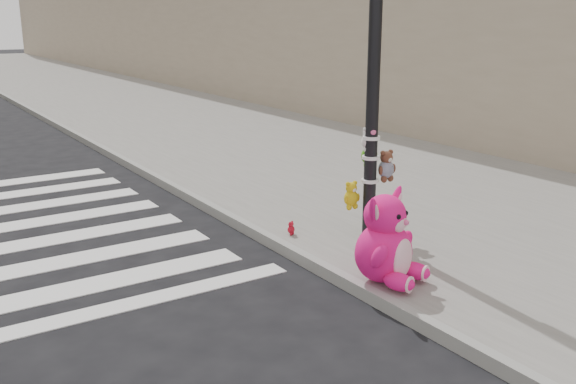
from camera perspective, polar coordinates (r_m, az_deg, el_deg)
ground at (r=5.73m, az=-1.70°, el=-15.04°), size 120.00×120.00×0.00m
sidewalk_near at (r=16.36m, az=-4.97°, el=5.32°), size 7.00×80.00×0.14m
curb_edge at (r=15.08m, az=-16.63°, el=3.88°), size 0.12×80.00×0.15m
signal_pole at (r=8.03m, az=7.54°, el=7.34°), size 0.69×0.49×4.00m
pink_bunny at (r=6.90m, az=8.75°, el=-4.66°), size 0.84×0.91×1.03m
red_teddy at (r=8.37m, az=0.28°, el=-3.23°), size 0.15×0.14×0.18m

